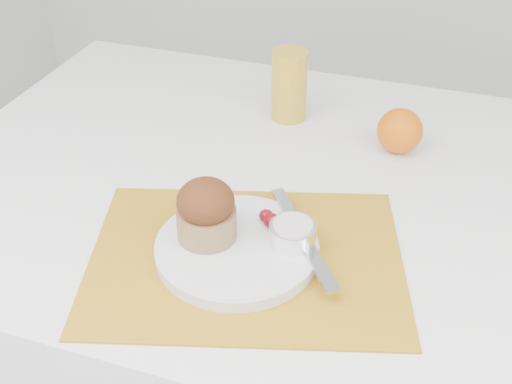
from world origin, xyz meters
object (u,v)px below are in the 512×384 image
(juice_glass, at_px, (289,85))
(muffin, at_px, (206,211))
(orange, at_px, (400,131))
(table, at_px, (298,348))
(plate, at_px, (237,249))

(juice_glass, height_order, muffin, juice_glass)
(orange, height_order, juice_glass, juice_glass)
(table, height_order, orange, orange)
(table, bearing_deg, orange, 51.41)
(plate, xyz_separation_m, muffin, (-0.04, 0.00, 0.05))
(plate, height_order, muffin, muffin)
(table, xyz_separation_m, muffin, (-0.09, -0.18, 0.44))
(plate, relative_size, orange, 2.91)
(juice_glass, relative_size, muffin, 1.37)
(table, relative_size, plate, 5.54)
(juice_glass, distance_m, muffin, 0.38)
(plate, height_order, orange, orange)
(plate, bearing_deg, juice_glass, 95.91)
(plate, distance_m, juice_glass, 0.39)
(plate, bearing_deg, table, 75.93)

